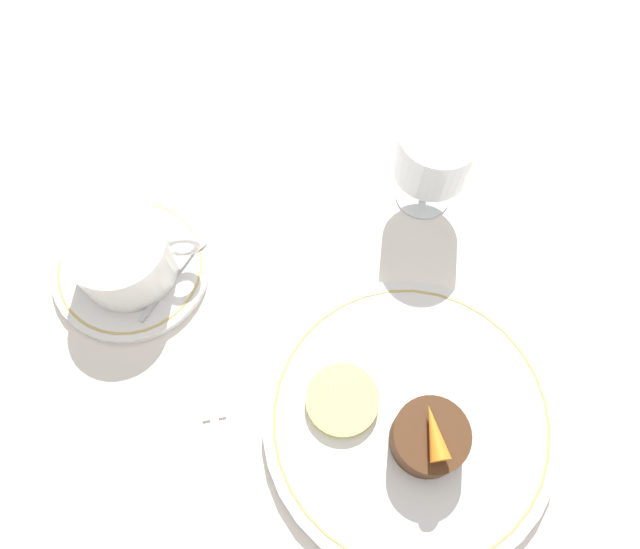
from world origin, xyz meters
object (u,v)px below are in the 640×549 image
at_px(coffee_cup, 122,253).
at_px(fork, 218,448).
at_px(wine_glass, 435,155).
at_px(dinner_plate, 409,420).
at_px(dessert_cake, 429,438).

relative_size(coffee_cup, fork, 0.63).
bearing_deg(coffee_cup, wine_glass, 9.23).
height_order(dinner_plate, fork, dinner_plate).
bearing_deg(fork, dessert_cake, -5.55).
xyz_separation_m(dinner_plate, coffee_cup, (-0.25, 0.18, 0.03)).
distance_m(wine_glass, dessert_cake, 0.26).
height_order(dinner_plate, coffee_cup, coffee_cup).
distance_m(dinner_plate, fork, 0.18).
xyz_separation_m(coffee_cup, dessert_cake, (0.26, -0.20, -0.01)).
bearing_deg(fork, wine_glass, 45.46).
relative_size(coffee_cup, dessert_cake, 1.90).
height_order(fork, dessert_cake, dessert_cake).
distance_m(coffee_cup, fork, 0.20).
bearing_deg(dessert_cake, coffee_cup, 141.88).
xyz_separation_m(dinner_plate, fork, (-0.18, -0.00, -0.01)).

